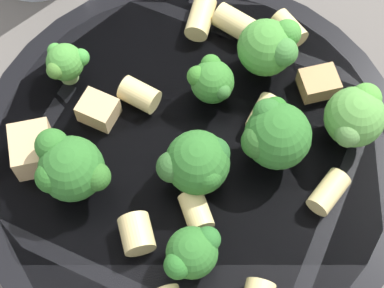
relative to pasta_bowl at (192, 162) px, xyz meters
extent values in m
plane|color=#5B5651|center=(0.00, 0.00, -0.02)|extent=(2.00, 2.00, 0.00)
cylinder|color=black|center=(0.00, 0.00, 0.00)|extent=(0.26, 0.26, 0.04)
cylinder|color=white|center=(0.00, 0.00, 0.01)|extent=(0.24, 0.24, 0.01)
torus|color=black|center=(0.00, 0.00, 0.01)|extent=(0.26, 0.26, 0.00)
cylinder|color=#84AD60|center=(0.05, -0.05, 0.02)|extent=(0.01, 0.01, 0.01)
sphere|color=#2D6B28|center=(0.05, -0.05, 0.03)|extent=(0.03, 0.03, 0.03)
sphere|color=#2B6C27|center=(0.05, -0.06, 0.04)|extent=(0.02, 0.02, 0.02)
sphere|color=#296629|center=(0.05, -0.04, 0.04)|extent=(0.01, 0.01, 0.01)
cylinder|color=#84AD60|center=(0.06, 0.08, 0.02)|extent=(0.01, 0.01, 0.01)
sphere|color=#569942|center=(0.06, 0.08, 0.04)|extent=(0.04, 0.04, 0.04)
sphere|color=#509C39|center=(0.05, 0.09, 0.05)|extent=(0.02, 0.02, 0.02)
sphere|color=#538542|center=(0.06, 0.06, 0.04)|extent=(0.02, 0.02, 0.02)
cylinder|color=#93B766|center=(0.01, -0.01, 0.02)|extent=(0.01, 0.01, 0.01)
sphere|color=#2D6B28|center=(0.01, -0.01, 0.04)|extent=(0.04, 0.04, 0.04)
sphere|color=#2F5C29|center=(0.01, -0.02, 0.04)|extent=(0.02, 0.02, 0.02)
sphere|color=#2E6A28|center=(0.02, -0.01, 0.04)|extent=(0.02, 0.02, 0.02)
sphere|color=#275D27|center=(0.02, 0.00, 0.04)|extent=(0.02, 0.02, 0.02)
cylinder|color=#84AD60|center=(-0.09, -0.02, 0.02)|extent=(0.01, 0.01, 0.01)
sphere|color=#478E38|center=(-0.09, -0.02, 0.03)|extent=(0.02, 0.02, 0.02)
sphere|color=#4A7F31|center=(-0.09, -0.03, 0.04)|extent=(0.01, 0.01, 0.01)
sphere|color=#428E37|center=(-0.10, -0.02, 0.03)|extent=(0.01, 0.01, 0.01)
sphere|color=green|center=(-0.09, -0.01, 0.03)|extent=(0.01, 0.01, 0.01)
cylinder|color=#84AD60|center=(-0.03, -0.06, 0.02)|extent=(0.01, 0.01, 0.01)
sphere|color=#2D6B28|center=(-0.03, -0.06, 0.04)|extent=(0.04, 0.04, 0.04)
sphere|color=#2F6C28|center=(-0.04, -0.06, 0.05)|extent=(0.02, 0.02, 0.02)
sphere|color=#2A6524|center=(-0.03, -0.08, 0.04)|extent=(0.02, 0.02, 0.02)
sphere|color=#2F6725|center=(-0.02, -0.06, 0.04)|extent=(0.02, 0.02, 0.02)
cylinder|color=#9EC175|center=(-0.01, 0.07, 0.02)|extent=(0.01, 0.01, 0.01)
sphere|color=#478E38|center=(-0.01, 0.07, 0.04)|extent=(0.03, 0.03, 0.03)
sphere|color=#418A35|center=(-0.01, 0.08, 0.05)|extent=(0.02, 0.02, 0.02)
sphere|color=#407E38|center=(0.00, 0.07, 0.05)|extent=(0.02, 0.02, 0.02)
cylinder|color=#93B766|center=(0.04, 0.03, 0.02)|extent=(0.01, 0.01, 0.01)
sphere|color=#2D6B28|center=(0.04, 0.03, 0.04)|extent=(0.04, 0.04, 0.04)
sphere|color=#2C5D24|center=(0.03, 0.02, 0.04)|extent=(0.02, 0.02, 0.02)
sphere|color=#296B23|center=(0.02, 0.04, 0.05)|extent=(0.01, 0.01, 0.01)
sphere|color=#2E682A|center=(0.02, 0.04, 0.05)|extent=(0.02, 0.02, 0.02)
cylinder|color=#84AD60|center=(-0.02, 0.03, 0.02)|extent=(0.01, 0.01, 0.01)
sphere|color=#387A2D|center=(-0.02, 0.03, 0.03)|extent=(0.03, 0.03, 0.03)
sphere|color=#367A2A|center=(-0.03, 0.04, 0.04)|extent=(0.01, 0.01, 0.01)
sphere|color=#356B2E|center=(-0.01, 0.03, 0.04)|extent=(0.01, 0.01, 0.01)
sphere|color=#387B2A|center=(-0.03, 0.03, 0.04)|extent=(0.01, 0.01, 0.01)
cylinder|color=#E0C67F|center=(-0.05, 0.08, 0.02)|extent=(0.03, 0.02, 0.02)
cylinder|color=#E0C67F|center=(-0.02, 0.10, 0.02)|extent=(0.02, 0.02, 0.01)
cylinder|color=#E0C67F|center=(0.01, 0.05, 0.02)|extent=(0.02, 0.03, 0.01)
cylinder|color=#E0C67F|center=(-0.05, 0.00, 0.02)|extent=(0.03, 0.02, 0.02)
cylinder|color=#E0C67F|center=(0.07, 0.04, 0.02)|extent=(0.02, 0.03, 0.01)
cylinder|color=#E0C67F|center=(0.02, -0.06, 0.02)|extent=(0.03, 0.03, 0.02)
cylinder|color=#E0C67F|center=(0.03, -0.03, 0.02)|extent=(0.03, 0.02, 0.01)
cylinder|color=#E0C67F|center=(-0.06, 0.07, 0.02)|extent=(0.03, 0.03, 0.02)
cube|color=tan|center=(-0.06, -0.07, 0.03)|extent=(0.04, 0.03, 0.02)
cube|color=tan|center=(0.02, 0.09, 0.02)|extent=(0.03, 0.03, 0.01)
cube|color=tan|center=(-0.06, -0.03, 0.02)|extent=(0.03, 0.02, 0.01)
camera|label=1|loc=(0.12, -0.11, 0.36)|focal=60.00mm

